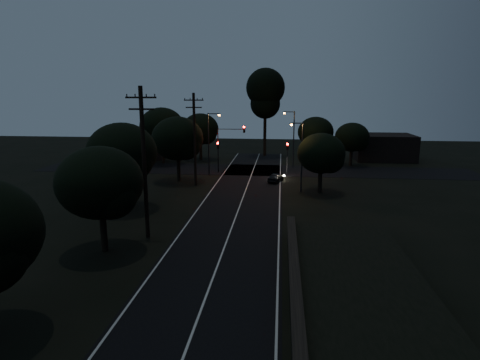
{
  "coord_description": "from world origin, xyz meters",
  "views": [
    {
      "loc": [
        3.77,
        -12.51,
        10.56
      ],
      "look_at": [
        0.0,
        24.0,
        2.5
      ],
      "focal_mm": 30.0,
      "sensor_mm": 36.0,
      "label": 1
    }
  ],
  "objects_px": {
    "signal_right": "(287,152)",
    "streetlight_b": "(292,135)",
    "tall_pine": "(265,93)",
    "streetlight_c": "(300,152)",
    "signal_mast": "(231,140)",
    "car": "(276,177)",
    "utility_pole_mid": "(144,161)",
    "utility_pole_far": "(195,138)",
    "streetlight_a": "(210,140)",
    "signal_left": "(218,151)"
  },
  "relations": [
    {
      "from": "streetlight_c",
      "to": "tall_pine",
      "type": "bearing_deg",
      "value": 100.93
    },
    {
      "from": "signal_right",
      "to": "streetlight_a",
      "type": "distance_m",
      "value": 10.26
    },
    {
      "from": "signal_right",
      "to": "car",
      "type": "bearing_deg",
      "value": -104.94
    },
    {
      "from": "tall_pine",
      "to": "streetlight_c",
      "type": "distance_m",
      "value": 26.18
    },
    {
      "from": "utility_pole_mid",
      "to": "signal_right",
      "type": "bearing_deg",
      "value": 67.01
    },
    {
      "from": "tall_pine",
      "to": "car",
      "type": "height_order",
      "value": "tall_pine"
    },
    {
      "from": "signal_right",
      "to": "streetlight_b",
      "type": "distance_m",
      "value": 4.45
    },
    {
      "from": "signal_left",
      "to": "streetlight_a",
      "type": "relative_size",
      "value": 0.51
    },
    {
      "from": "signal_right",
      "to": "tall_pine",
      "type": "bearing_deg",
      "value": 103.49
    },
    {
      "from": "tall_pine",
      "to": "streetlight_b",
      "type": "height_order",
      "value": "tall_pine"
    },
    {
      "from": "utility_pole_far",
      "to": "signal_right",
      "type": "height_order",
      "value": "utility_pole_far"
    },
    {
      "from": "utility_pole_mid",
      "to": "streetlight_c",
      "type": "relative_size",
      "value": 1.47
    },
    {
      "from": "utility_pole_mid",
      "to": "car",
      "type": "bearing_deg",
      "value": 65.01
    },
    {
      "from": "streetlight_a",
      "to": "signal_mast",
      "type": "bearing_deg",
      "value": 39.77
    },
    {
      "from": "utility_pole_far",
      "to": "car",
      "type": "height_order",
      "value": "utility_pole_far"
    },
    {
      "from": "signal_right",
      "to": "car",
      "type": "distance_m",
      "value": 5.9
    },
    {
      "from": "utility_pole_far",
      "to": "streetlight_a",
      "type": "height_order",
      "value": "utility_pole_far"
    },
    {
      "from": "tall_pine",
      "to": "streetlight_b",
      "type": "relative_size",
      "value": 1.81
    },
    {
      "from": "streetlight_a",
      "to": "car",
      "type": "height_order",
      "value": "streetlight_a"
    },
    {
      "from": "utility_pole_mid",
      "to": "utility_pole_far",
      "type": "distance_m",
      "value": 17.0
    },
    {
      "from": "streetlight_a",
      "to": "car",
      "type": "distance_m",
      "value": 9.99
    },
    {
      "from": "signal_mast",
      "to": "car",
      "type": "height_order",
      "value": "signal_mast"
    },
    {
      "from": "streetlight_a",
      "to": "streetlight_b",
      "type": "bearing_deg",
      "value": 29.48
    },
    {
      "from": "utility_pole_mid",
      "to": "streetlight_c",
      "type": "height_order",
      "value": "utility_pole_mid"
    },
    {
      "from": "tall_pine",
      "to": "streetlight_a",
      "type": "bearing_deg",
      "value": -110.36
    },
    {
      "from": "utility_pole_far",
      "to": "signal_right",
      "type": "xyz_separation_m",
      "value": [
        10.6,
        7.99,
        -2.65
      ]
    },
    {
      "from": "tall_pine",
      "to": "car",
      "type": "relative_size",
      "value": 4.57
    },
    {
      "from": "streetlight_c",
      "to": "streetlight_b",
      "type": "bearing_deg",
      "value": 92.14
    },
    {
      "from": "signal_right",
      "to": "signal_mast",
      "type": "height_order",
      "value": "signal_mast"
    },
    {
      "from": "tall_pine",
      "to": "signal_left",
      "type": "xyz_separation_m",
      "value": [
        -5.6,
        -15.01,
        -7.6
      ]
    },
    {
      "from": "signal_left",
      "to": "signal_right",
      "type": "distance_m",
      "value": 9.2
    },
    {
      "from": "tall_pine",
      "to": "utility_pole_mid",
      "type": "bearing_deg",
      "value": -99.93
    },
    {
      "from": "signal_left",
      "to": "signal_mast",
      "type": "height_order",
      "value": "signal_mast"
    },
    {
      "from": "utility_pole_mid",
      "to": "utility_pole_far",
      "type": "relative_size",
      "value": 1.05
    },
    {
      "from": "streetlight_a",
      "to": "utility_pole_far",
      "type": "bearing_deg",
      "value": -96.59
    },
    {
      "from": "streetlight_b",
      "to": "signal_right",
      "type": "bearing_deg",
      "value": -100.0
    },
    {
      "from": "utility_pole_far",
      "to": "utility_pole_mid",
      "type": "bearing_deg",
      "value": -90.0
    },
    {
      "from": "utility_pole_mid",
      "to": "utility_pole_far",
      "type": "height_order",
      "value": "utility_pole_mid"
    },
    {
      "from": "utility_pole_far",
      "to": "car",
      "type": "xyz_separation_m",
      "value": [
        9.2,
        2.74,
        -4.95
      ]
    },
    {
      "from": "signal_mast",
      "to": "tall_pine",
      "type": "bearing_deg",
      "value": 75.38
    },
    {
      "from": "signal_left",
      "to": "streetlight_c",
      "type": "xyz_separation_m",
      "value": [
        10.43,
        -9.99,
        1.51
      ]
    },
    {
      "from": "utility_pole_mid",
      "to": "streetlight_b",
      "type": "xyz_separation_m",
      "value": [
        11.31,
        29.0,
        -1.1
      ]
    },
    {
      "from": "tall_pine",
      "to": "streetlight_a",
      "type": "height_order",
      "value": "tall_pine"
    },
    {
      "from": "utility_pole_mid",
      "to": "signal_right",
      "type": "distance_m",
      "value": 27.3
    },
    {
      "from": "streetlight_a",
      "to": "streetlight_c",
      "type": "distance_m",
      "value": 13.72
    },
    {
      "from": "tall_pine",
      "to": "signal_right",
      "type": "distance_m",
      "value": 17.21
    },
    {
      "from": "utility_pole_far",
      "to": "car",
      "type": "relative_size",
      "value": 3.32
    },
    {
      "from": "utility_pole_far",
      "to": "streetlight_b",
      "type": "relative_size",
      "value": 1.31
    },
    {
      "from": "signal_right",
      "to": "streetlight_b",
      "type": "height_order",
      "value": "streetlight_b"
    },
    {
      "from": "car",
      "to": "utility_pole_far",
      "type": "bearing_deg",
      "value": 33.42
    }
  ]
}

